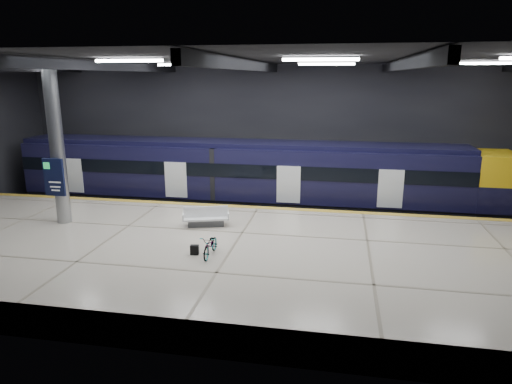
# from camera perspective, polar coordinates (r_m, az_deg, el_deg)

# --- Properties ---
(ground) EXTENTS (30.00, 30.00, 0.00)m
(ground) POSITION_cam_1_polar(r_m,az_deg,el_deg) (20.08, -1.11, -7.12)
(ground) COLOR black
(ground) RESTS_ON ground
(room_shell) EXTENTS (30.10, 16.10, 8.05)m
(room_shell) POSITION_cam_1_polar(r_m,az_deg,el_deg) (18.77, -1.19, 9.36)
(room_shell) COLOR black
(room_shell) RESTS_ON ground
(platform) EXTENTS (30.00, 11.00, 1.10)m
(platform) POSITION_cam_1_polar(r_m,az_deg,el_deg) (17.61, -2.75, -8.37)
(platform) COLOR beige
(platform) RESTS_ON ground
(safety_strip) EXTENTS (30.00, 0.40, 0.01)m
(safety_strip) POSITION_cam_1_polar(r_m,az_deg,el_deg) (22.28, 0.29, -1.93)
(safety_strip) COLOR gold
(safety_strip) RESTS_ON platform
(rails) EXTENTS (30.00, 1.52, 0.16)m
(rails) POSITION_cam_1_polar(r_m,az_deg,el_deg) (25.17, 1.39, -2.46)
(rails) COLOR gray
(rails) RESTS_ON ground
(train) EXTENTS (29.40, 2.84, 3.79)m
(train) POSITION_cam_1_polar(r_m,az_deg,el_deg) (24.66, 1.67, 1.93)
(train) COLOR black
(train) RESTS_ON ground
(bench) EXTENTS (2.10, 1.34, 0.86)m
(bench) POSITION_cam_1_polar(r_m,az_deg,el_deg) (19.64, -6.28, -3.37)
(bench) COLOR #595B60
(bench) RESTS_ON platform
(bicycle) EXTENTS (0.54, 1.50, 0.79)m
(bicycle) POSITION_cam_1_polar(r_m,az_deg,el_deg) (16.40, -5.71, -6.64)
(bicycle) COLOR #99999E
(bicycle) RESTS_ON platform
(pannier_bag) EXTENTS (0.32, 0.22, 0.35)m
(pannier_bag) POSITION_cam_1_polar(r_m,az_deg,el_deg) (16.64, -7.69, -7.18)
(pannier_bag) COLOR black
(pannier_bag) RESTS_ON platform
(info_column) EXTENTS (0.90, 0.78, 6.90)m
(info_column) POSITION_cam_1_polar(r_m,az_deg,el_deg) (21.10, -23.68, 5.28)
(info_column) COLOR #9EA0A5
(info_column) RESTS_ON platform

